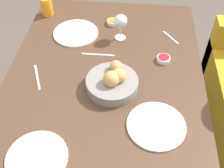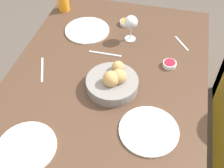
{
  "view_description": "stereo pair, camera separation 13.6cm",
  "coord_description": "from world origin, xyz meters",
  "views": [
    {
      "loc": [
        0.93,
        0.13,
        1.76
      ],
      "look_at": [
        0.0,
        0.05,
        0.77
      ],
      "focal_mm": 45.0,
      "sensor_mm": 36.0,
      "label": 1
    },
    {
      "loc": [
        0.9,
        0.27,
        1.76
      ],
      "look_at": [
        0.0,
        0.05,
        0.77
      ],
      "focal_mm": 45.0,
      "sensor_mm": 36.0,
      "label": 2
    }
  ],
  "objects": [
    {
      "name": "dining_table",
      "position": [
        0.0,
        0.0,
        0.66
      ],
      "size": [
        1.58,
        1.01,
        0.74
      ],
      "color": "#4C3323",
      "rests_on": "ground_plane"
    },
    {
      "name": "spoon_coffee",
      "position": [
        -0.43,
        0.35,
        0.74
      ],
      "size": [
        0.12,
        0.09,
        0.0
      ],
      "color": "#B7B7BC",
      "rests_on": "dining_table"
    },
    {
      "name": "jam_bowl_honey",
      "position": [
        -0.54,
        -0.0,
        0.75
      ],
      "size": [
        0.07,
        0.07,
        0.03
      ],
      "color": "white",
      "rests_on": "dining_table"
    },
    {
      "name": "wine_glass",
      "position": [
        -0.4,
        0.06,
        0.85
      ],
      "size": [
        0.08,
        0.08,
        0.16
      ],
      "color": "silver",
      "rests_on": "dining_table"
    },
    {
      "name": "plate_near_right",
      "position": [
        0.41,
        -0.22,
        0.74
      ],
      "size": [
        0.25,
        0.25,
        0.01
      ],
      "color": "white",
      "rests_on": "dining_table"
    },
    {
      "name": "plate_far_center",
      "position": [
        0.21,
        0.26,
        0.74
      ],
      "size": [
        0.26,
        0.26,
        0.01
      ],
      "color": "white",
      "rests_on": "dining_table"
    },
    {
      "name": "ground_plane",
      "position": [
        0.0,
        0.0,
        0.0
      ],
      "size": [
        10.0,
        10.0,
        0.0
      ],
      "primitive_type": "plane",
      "color": "#564C44"
    },
    {
      "name": "knife_silver",
      "position": [
        -0.04,
        -0.34,
        0.74
      ],
      "size": [
        0.17,
        0.08,
        0.0
      ],
      "color": "#B7B7BC",
      "rests_on": "dining_table"
    },
    {
      "name": "bread_basket",
      "position": [
        0.0,
        0.05,
        0.78
      ],
      "size": [
        0.25,
        0.25,
        0.12
      ],
      "color": "gray",
      "rests_on": "dining_table"
    },
    {
      "name": "jam_bowl_berry",
      "position": [
        -0.22,
        0.3,
        0.75
      ],
      "size": [
        0.07,
        0.07,
        0.03
      ],
      "color": "white",
      "rests_on": "dining_table"
    },
    {
      "name": "juice_glass",
      "position": [
        -0.6,
        -0.43,
        0.8
      ],
      "size": [
        0.07,
        0.07,
        0.12
      ],
      "color": "orange",
      "rests_on": "dining_table"
    },
    {
      "name": "plate_near_left",
      "position": [
        -0.42,
        -0.21,
        0.74
      ],
      "size": [
        0.27,
        0.27,
        0.01
      ],
      "color": "white",
      "rests_on": "dining_table"
    },
    {
      "name": "fork_silver",
      "position": [
        -0.24,
        -0.05,
        0.74
      ],
      "size": [
        0.01,
        0.18,
        0.0
      ],
      "color": "#B7B7BC",
      "rests_on": "dining_table"
    }
  ]
}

